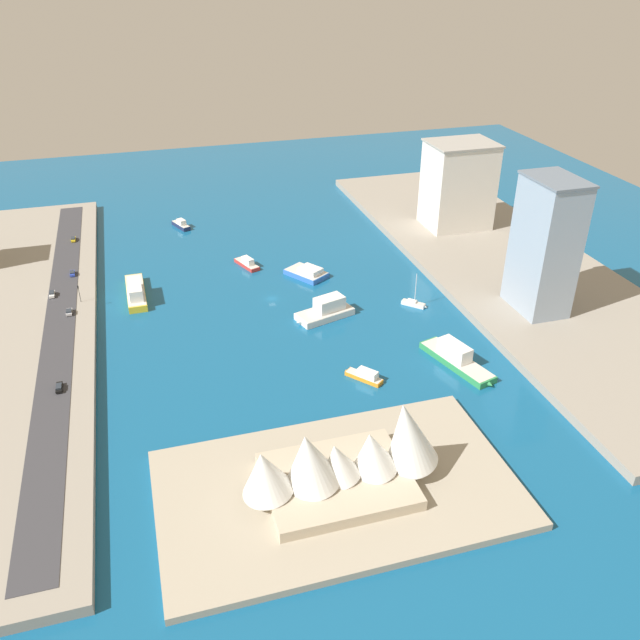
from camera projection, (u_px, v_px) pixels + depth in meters
The scene contains 22 objects.
ground_plane at pixel (272, 299), 244.23m from camera, with size 440.00×440.00×0.00m, color #145684.
quay_west at pixel (506, 264), 267.33m from camera, with size 70.00×240.00×3.00m, color gray.
peninsula_point at pixel (337, 489), 157.51m from camera, with size 85.40×50.15×2.00m, color #A89E89.
road_strip at pixel (60, 319), 224.62m from camera, with size 10.01×228.00×0.15m, color #38383D.
ferry_white_commuter at pixel (326, 310), 231.24m from camera, with size 22.43×14.30×7.18m.
ferry_yellow_fast at pixel (136, 291), 243.74m from camera, with size 6.91×29.73×7.06m.
sailboat_small_white at pixel (414, 303), 238.90m from camera, with size 8.10×8.18×12.99m.
catamaran_blue at pixel (307, 272), 260.04m from camera, with size 16.87×18.77×4.21m.
ferry_green_doubledeck at pixel (456, 358), 204.98m from camera, with size 14.39×29.51×6.93m.
water_taxi_orange at pixel (365, 376), 198.01m from camera, with size 9.89×11.37×3.66m.
patrol_launch_navy at pixel (181, 224), 305.02m from camera, with size 7.75×13.37×4.11m.
tugboat_red at pixel (247, 263), 268.15m from camera, with size 8.66×14.75×4.02m.
tower_tall_glass at pixel (545, 246), 220.68m from camera, with size 15.29×22.18×46.87m.
hotel_broad_white at pixel (458, 185), 291.08m from camera, with size 28.41×22.98×37.71m.
hatchback_blue at pixel (72, 273), 254.19m from camera, with size 2.00×4.76×1.53m.
suv_black at pixel (59, 387), 188.66m from camera, with size 1.79×5.15×1.49m.
taxi_yellow_cab at pixel (73, 239), 283.66m from camera, with size 1.84×5.15×1.55m.
van_white at pixel (52, 294), 238.91m from camera, with size 1.87×4.87×1.67m.
sedan_silver at pixel (69, 312), 227.39m from camera, with size 2.07×4.61×1.56m.
traffic_light_waterfront at pixel (79, 291), 233.58m from camera, with size 0.36×0.36×6.50m.
opera_landmark at pixel (343, 459), 153.37m from camera, with size 49.34×26.78×22.07m.
park_tree_cluster at pixel (458, 214), 296.49m from camera, with size 11.17×14.54×9.07m.
Camera 1 is at (43.58, 212.26, 114.36)m, focal length 36.90 mm.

